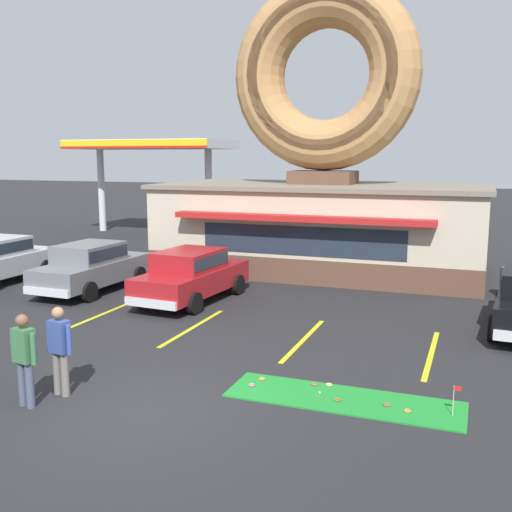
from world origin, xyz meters
TOP-DOWN VIEW (x-y plane):
  - ground_plane at (0.00, 0.00)m, footprint 160.00×160.00m
  - donut_shop_building at (-0.39, 13.94)m, footprint 12.30×6.75m
  - putting_mat at (3.21, 1.75)m, footprint 4.31×1.27m
  - mini_donut_near_left at (4.00, 1.71)m, footprint 0.13×0.13m
  - mini_donut_near_right at (3.12, 1.62)m, footprint 0.13×0.13m
  - mini_donut_mid_left at (1.41, 1.73)m, footprint 0.13×0.13m
  - mini_donut_mid_centre at (1.48, 2.11)m, footprint 0.13×0.13m
  - mini_donut_mid_right at (4.37, 1.58)m, footprint 0.13×0.13m
  - mini_donut_far_left at (2.54, 2.20)m, footprint 0.13×0.13m
  - mini_donut_far_centre at (2.81, 2.28)m, footprint 0.13×0.13m
  - golf_ball at (2.74, 1.81)m, footprint 0.04×0.04m
  - putting_flag_pin at (5.15, 1.69)m, footprint 0.13×0.01m
  - car_grey at (-6.56, 7.68)m, footprint 2.07×4.60m
  - car_red at (-2.84, 7.57)m, footprint 2.22×4.67m
  - pedestrian_clipboard_woman at (-2.03, -0.52)m, footprint 0.59×0.30m
  - pedestrian_beanie_man at (-1.79, 0.13)m, footprint 0.59×0.30m
  - trash_bin at (6.31, 11.50)m, footprint 0.57×0.57m
  - gas_station_canopy at (-12.28, 21.47)m, footprint 9.00×4.46m
  - parking_stripe_far_left at (-4.50, 5.00)m, footprint 0.12×3.60m
  - parking_stripe_left at (-1.50, 5.00)m, footprint 0.12×3.60m
  - parking_stripe_mid_left at (1.50, 5.00)m, footprint 0.12×3.60m
  - parking_stripe_centre at (4.50, 5.00)m, footprint 0.12×3.60m

SIDE VIEW (x-z plane):
  - ground_plane at x=0.00m, z-range 0.00..0.00m
  - parking_stripe_far_left at x=-4.50m, z-range 0.00..0.01m
  - parking_stripe_left at x=-1.50m, z-range 0.00..0.01m
  - parking_stripe_mid_left at x=1.50m, z-range 0.00..0.01m
  - parking_stripe_centre at x=4.50m, z-range 0.00..0.01m
  - putting_mat at x=3.21m, z-range 0.00..0.03m
  - mini_donut_near_left at x=4.00m, z-range 0.03..0.07m
  - mini_donut_near_right at x=3.12m, z-range 0.03..0.07m
  - mini_donut_mid_left at x=1.41m, z-range 0.03..0.07m
  - mini_donut_mid_centre at x=1.48m, z-range 0.03..0.07m
  - mini_donut_mid_right at x=4.37m, z-range 0.03..0.07m
  - mini_donut_far_left at x=2.54m, z-range 0.03..0.07m
  - mini_donut_far_centre at x=2.81m, z-range 0.03..0.07m
  - golf_ball at x=2.74m, z-range 0.03..0.07m
  - putting_flag_pin at x=5.15m, z-range 0.16..0.71m
  - trash_bin at x=6.31m, z-range 0.01..0.99m
  - car_grey at x=-6.56m, z-range 0.07..1.67m
  - car_red at x=-2.84m, z-range 0.07..1.67m
  - pedestrian_beanie_man at x=-1.79m, z-range 0.09..1.79m
  - pedestrian_clipboard_woman at x=-2.03m, z-range 0.09..1.79m
  - donut_shop_building at x=-0.39m, z-range -1.74..9.22m
  - gas_station_canopy at x=-12.28m, z-range 2.21..7.51m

